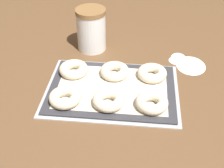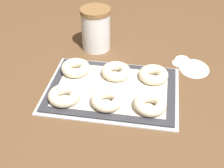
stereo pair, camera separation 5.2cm
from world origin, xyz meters
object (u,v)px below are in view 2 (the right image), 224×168
bagel_front_right (150,104)px  bagel_back_left (75,68)px  baking_tray (112,90)px  bagel_front_left (64,96)px  bagel_back_center (116,71)px  bagel_back_right (153,75)px  flour_canister (96,29)px  bagel_front_center (107,100)px

bagel_front_right → bagel_back_left: size_ratio=1.00×
baking_tray → bagel_front_left: bagel_front_left is taller
bagel_back_center → bagel_back_right: same height
bagel_front_left → bagel_front_right: (0.27, 0.00, 0.00)m
bagel_front_right → flour_canister: (-0.24, 0.35, 0.06)m
bagel_front_right → bagel_back_left: same height
flour_canister → baking_tray: bearing=-67.8°
bagel_back_right → baking_tray: bearing=-150.2°
bagel_back_center → bagel_back_right: bearing=0.7°
bagel_back_left → bagel_front_center: bearing=-47.5°
bagel_back_left → bagel_back_center: same height
bagel_back_center → bagel_back_right: size_ratio=1.00×
bagel_back_center → flour_canister: size_ratio=0.61×
flour_canister → bagel_front_left: bearing=-95.1°
bagel_front_left → bagel_front_center: size_ratio=1.00×
bagel_front_center → bagel_back_right: bearing=49.7°
bagel_back_right → flour_canister: flour_canister is taller
bagel_back_left → bagel_back_right: bearing=1.0°
bagel_back_right → flour_canister: size_ratio=0.61×
baking_tray → bagel_back_center: size_ratio=4.33×
baking_tray → flour_canister: (-0.11, 0.27, 0.08)m
baking_tray → bagel_front_center: bagel_front_center is taller
bagel_back_center → flour_canister: (-0.11, 0.19, 0.06)m
bagel_front_right → bagel_back_right: same height
baking_tray → bagel_front_right: size_ratio=4.33×
bagel_front_right → bagel_front_center: bearing=-178.9°
baking_tray → bagel_back_center: bagel_back_center is taller
bagel_front_right → baking_tray: bearing=148.5°
baking_tray → bagel_back_right: size_ratio=4.33×
flour_canister → bagel_front_center: bearing=-73.1°
bagel_back_right → flour_canister: bearing=141.7°
bagel_front_left → bagel_back_right: (0.27, 0.16, 0.00)m
bagel_front_left → flour_canister: 0.36m
bagel_front_right → bagel_back_right: (0.00, 0.16, 0.00)m
bagel_front_left → bagel_back_center: size_ratio=1.00×
bagel_front_left → flour_canister: flour_canister is taller
bagel_front_right → flour_canister: size_ratio=0.61×
bagel_back_center → flour_canister: bearing=119.9°
bagel_back_right → flour_canister: 0.32m
bagel_back_center → flour_canister: flour_canister is taller
bagel_front_center → bagel_back_left: bearing=132.5°
bagel_back_left → flour_canister: (0.04, 0.20, 0.06)m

